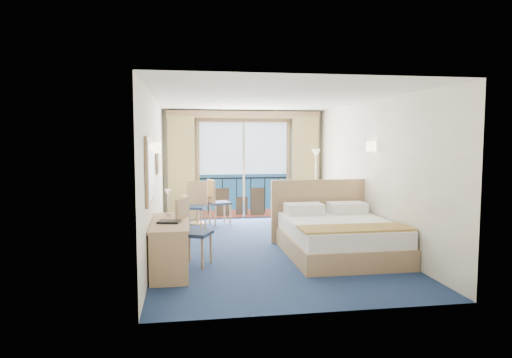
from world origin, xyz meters
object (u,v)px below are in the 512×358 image
Objects in this scene: bed at (338,235)px; floor_lamp at (316,166)px; nightstand at (344,222)px; desk_chair at (190,228)px; armchair at (315,208)px; desk at (169,250)px; table_chair_b at (196,203)px; table_chair_a at (216,199)px; round_table at (197,202)px.

bed is 1.31× the size of floor_lamp.
nightstand is 2.07m from floor_lamp.
floor_lamp is 4.75m from desk_chair.
nightstand is at bearing 58.83° from armchair.
table_chair_b is (0.47, 3.55, 0.18)m from desk.
floor_lamp reaches higher than desk.
bed is at bearing 37.51° from armchair.
desk_chair reaches higher than nightstand.
desk_chair is at bearing -174.55° from bed.
bed is 2.66× the size of armchair.
desk is 1.54× the size of table_chair_a.
nightstand is 4.27m from desk.
desk reaches higher than round_table.
floor_lamp is at bearing 93.06° from nightstand.
round_table is at bearing -55.58° from armchair.
bed is 2.18× the size of table_chair_a.
table_chair_b reaches higher than nightstand.
table_chair_a is (-1.87, 3.09, 0.25)m from bed.
table_chair_a is (0.42, -0.16, 0.08)m from round_table.
desk_chair is at bearing -151.15° from nightstand.
bed reaches higher than table_chair_b.
desk is at bearing -97.14° from round_table.
armchair is 0.53× the size of desk.
floor_lamp is 2.98m from round_table.
bed is 3.62m from table_chair_a.
desk_chair reaches higher than armchair.
round_table is at bearing 52.92° from table_chair_a.
floor_lamp reaches higher than desk_chair.
armchair is at bearing -20.75° from desk_chair.
armchair is at bearing 18.43° from table_chair_b.
floor_lamp is at bearing -101.56° from table_chair_a.
floor_lamp is 3.09m from table_chair_b.
nightstand is 3.00m from table_chair_a.
desk_chair is at bearing -77.15° from table_chair_b.
table_chair_b is (0.17, 2.84, -0.00)m from desk_chair.
bed is 2.16× the size of table_chair_b.
armchair is 0.82× the size of table_chair_a.
desk is at bearing -144.78° from nightstand.
nightstand is 0.51× the size of table_chair_a.
armchair is 4.15m from desk_chair.
floor_lamp is 1.65× the size of table_chair_b.
table_chair_b is at bearing 119.33° from table_chair_a.
round_table is (-2.69, 0.55, 0.12)m from armchair.
floor_lamp reaches higher than bed.
desk is at bearing -81.27° from table_chair_b.
table_chair_a is (0.95, 4.03, 0.17)m from desk.
armchair is at bearing -116.06° from table_chair_a.
bed is 3.51m from table_chair_b.
armchair is (0.40, 2.70, 0.05)m from bed.
table_chair_a is at bearing -175.22° from floor_lamp.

